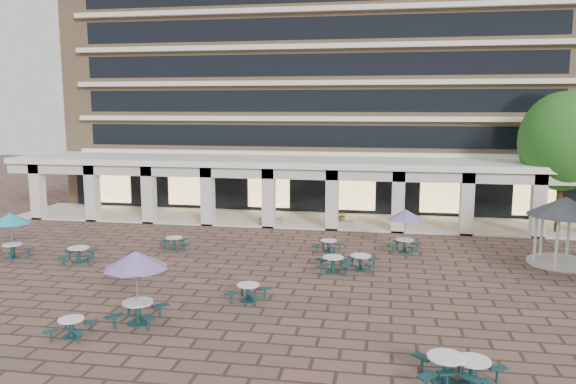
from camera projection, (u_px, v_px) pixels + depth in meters
name	position (u px, v px, depth m)	size (l,w,h in m)	color
ground	(258.00, 287.00, 25.10)	(120.00, 120.00, 0.00)	brown
apartment_building	(324.00, 52.00, 47.99)	(40.00, 15.50, 25.20)	#9D7D59
retail_arcade	(305.00, 179.00, 39.06)	(42.00, 6.60, 4.40)	white
picnic_table_0	(71.00, 326.00, 19.62)	(1.55, 1.55, 0.67)	#13393B
picnic_table_2	(473.00, 370.00, 16.23)	(2.12, 2.12, 0.77)	#13393B
picnic_table_3	(446.00, 367.00, 16.33)	(1.93, 1.93, 0.83)	#13393B
picnic_table_4	(10.00, 220.00, 29.63)	(2.10, 2.10, 2.42)	#13393B
picnic_table_5	(79.00, 253.00, 28.96)	(2.14, 2.14, 0.81)	#13393B
picnic_table_6	(136.00, 263.00, 20.53)	(2.38, 2.38, 2.75)	#13393B
picnic_table_7	(333.00, 263.00, 27.29)	(1.88, 1.88, 0.77)	#13393B
picnic_table_8	(174.00, 242.00, 31.62)	(1.94, 1.94, 0.71)	#13393B
picnic_table_9	(248.00, 291.00, 23.25)	(1.79, 1.79, 0.72)	#13393B
picnic_table_10	(361.00, 261.00, 27.61)	(1.90, 1.90, 0.76)	#13393B
picnic_table_11	(406.00, 216.00, 30.76)	(2.08, 2.08, 2.40)	#13393B
picnic_table_13	(328.00, 245.00, 31.09)	(1.74, 1.74, 0.67)	#13393B
gazebo	(565.00, 214.00, 28.36)	(3.71, 3.71, 3.46)	beige
tree_east_c	(563.00, 141.00, 34.77)	(5.37, 5.37, 8.94)	#3A2717
planter_left	(270.00, 219.00, 37.96)	(1.50, 0.66, 1.15)	gray
planter_right	(342.00, 220.00, 37.12)	(1.50, 0.79, 1.29)	gray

